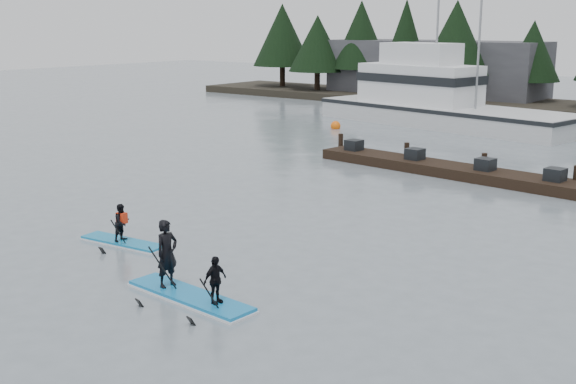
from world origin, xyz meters
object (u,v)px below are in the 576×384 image
Objects in this scene: paddleboard_duo at (185,276)px; floating_dock at (453,170)px; paddleboard_solo at (122,231)px; fishing_boat_large at (438,113)px.

floating_dock is at bearing 97.30° from paddleboard_duo.
paddleboard_solo is 0.79× the size of paddleboard_duo.
fishing_boat_large is 1.34× the size of floating_dock.
paddleboard_duo is at bearing -63.72° from fishing_boat_large.
floating_dock is 15.62m from paddleboard_solo.
paddleboard_solo is at bearing -96.73° from floating_dock.
fishing_boat_large reaches higher than paddleboard_solo.
paddleboard_solo is (-3.42, -15.24, 0.18)m from floating_dock.
fishing_boat_large is 32.62m from paddleboard_duo.
fishing_boat_large is 29.79m from paddleboard_solo.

